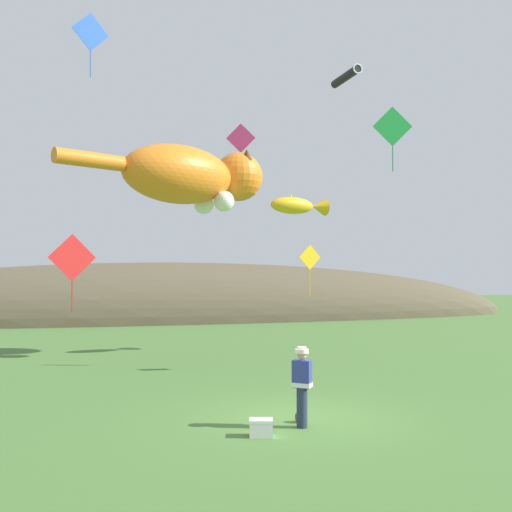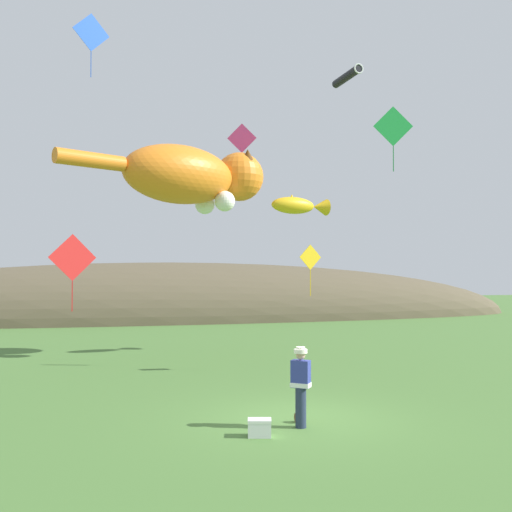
{
  "view_description": "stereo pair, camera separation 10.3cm",
  "coord_description": "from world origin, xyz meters",
  "views": [
    {
      "loc": [
        -4.27,
        -12.73,
        3.44
      ],
      "look_at": [
        0.0,
        4.0,
        3.92
      ],
      "focal_mm": 40.0,
      "sensor_mm": 36.0,
      "label": 1
    },
    {
      "loc": [
        -4.17,
        -12.75,
        3.44
      ],
      "look_at": [
        0.0,
        4.0,
        3.92
      ],
      "focal_mm": 40.0,
      "sensor_mm": 36.0,
      "label": 2
    }
  ],
  "objects": [
    {
      "name": "kite_giant_cat",
      "position": [
        -1.17,
        9.53,
        7.19
      ],
      "size": [
        8.17,
        4.72,
        2.68
      ],
      "color": "orange"
    },
    {
      "name": "kite_diamond_gold",
      "position": [
        2.39,
        5.85,
        3.91
      ],
      "size": [
        0.86,
        0.24,
        1.78
      ],
      "color": "yellow"
    },
    {
      "name": "kite_fish_windsock",
      "position": [
        3.45,
        10.25,
        6.25
      ],
      "size": [
        2.79,
        1.32,
        0.83
      ],
      "color": "gold"
    },
    {
      "name": "kite_tube_streamer",
      "position": [
        5.65,
        10.19,
        11.97
      ],
      "size": [
        0.58,
        2.18,
        0.44
      ],
      "color": "black"
    },
    {
      "name": "distant_hill_ridge",
      "position": [
        0.0,
        29.16,
        0.0
      ],
      "size": [
        54.96,
        10.54,
        8.23
      ],
      "color": "brown",
      "rests_on": "ground"
    },
    {
      "name": "picnic_cooler",
      "position": [
        -1.2,
        -1.14,
        0.18
      ],
      "size": [
        0.55,
        0.44,
        0.36
      ],
      "color": "white",
      "rests_on": "ground"
    },
    {
      "name": "kite_diamond_red",
      "position": [
        -5.38,
        4.95,
        3.85
      ],
      "size": [
        1.34,
        0.42,
        2.3
      ],
      "color": "red"
    },
    {
      "name": "kite_diamond_blue",
      "position": [
        -5.0,
        7.42,
        11.66
      ],
      "size": [
        1.22,
        0.55,
        2.23
      ],
      "color": "blue"
    },
    {
      "name": "festival_attendant",
      "position": [
        -0.15,
        -0.7,
        0.95
      ],
      "size": [
        0.49,
        0.46,
        1.77
      ],
      "color": "#232D47",
      "rests_on": "ground"
    },
    {
      "name": "ground_plane",
      "position": [
        0.0,
        0.0,
        0.0
      ],
      "size": [
        120.0,
        120.0,
        0.0
      ],
      "primitive_type": "plane",
      "color": "#477033"
    },
    {
      "name": "kite_diamond_pink",
      "position": [
        1.45,
        12.52,
        9.54
      ],
      "size": [
        1.29,
        0.44,
        2.25
      ],
      "color": "#E53F8C"
    },
    {
      "name": "kite_spool",
      "position": [
        -0.06,
        -0.28,
        0.11
      ],
      "size": [
        0.17,
        0.21,
        0.21
      ],
      "color": "olive",
      "rests_on": "ground"
    },
    {
      "name": "kite_diamond_green",
      "position": [
        5.39,
        5.51,
        8.58
      ],
      "size": [
        1.39,
        0.33,
        2.32
      ],
      "color": "green"
    }
  ]
}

